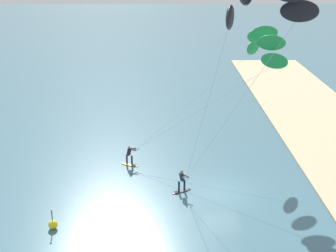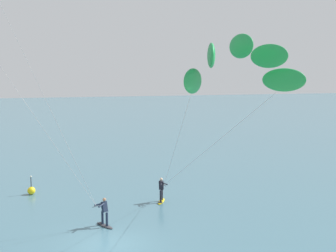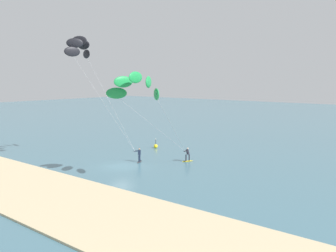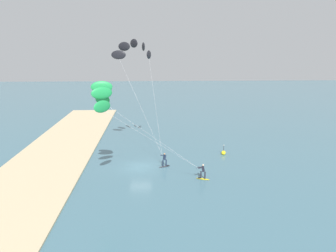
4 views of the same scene
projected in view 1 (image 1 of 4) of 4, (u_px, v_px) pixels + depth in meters
ground_plane at (223, 192)px, 31.78m from camera, size 240.00×240.00×0.00m
kitesurfer_nearshore at (263, 9)px, 21.62m from camera, size 8.73×7.16×14.91m
kitesurfer_mid_water at (259, 48)px, 33.84m from camera, size 6.33×12.12×10.60m
marker_buoy at (53, 224)px, 27.51m from camera, size 0.56×0.56×1.38m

